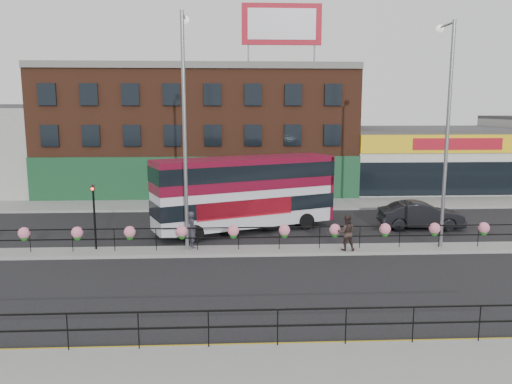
{
  "coord_description": "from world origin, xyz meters",
  "views": [
    {
      "loc": [
        -1.28,
        -23.66,
        6.97
      ],
      "look_at": [
        0.0,
        3.0,
        2.5
      ],
      "focal_mm": 35.0,
      "sensor_mm": 36.0,
      "label": 1
    }
  ],
  "objects_px": {
    "pedestrian_a": "(192,230)",
    "lamp_column_west": "(185,111)",
    "pedestrian_b": "(346,232)",
    "lamp_column_east": "(446,116)",
    "double_decker_bus": "(246,186)",
    "car": "(421,215)"
  },
  "relations": [
    {
      "from": "pedestrian_a",
      "to": "lamp_column_west",
      "type": "height_order",
      "value": "lamp_column_west"
    },
    {
      "from": "pedestrian_b",
      "to": "lamp_column_east",
      "type": "relative_size",
      "value": 0.16
    },
    {
      "from": "double_decker_bus",
      "to": "lamp_column_east",
      "type": "bearing_deg",
      "value": -22.67
    },
    {
      "from": "pedestrian_b",
      "to": "lamp_column_east",
      "type": "xyz_separation_m",
      "value": [
        4.9,
        0.74,
        5.61
      ]
    },
    {
      "from": "double_decker_bus",
      "to": "pedestrian_a",
      "type": "distance_m",
      "value": 5.04
    },
    {
      "from": "double_decker_bus",
      "to": "pedestrian_b",
      "type": "height_order",
      "value": "double_decker_bus"
    },
    {
      "from": "lamp_column_east",
      "to": "pedestrian_b",
      "type": "bearing_deg",
      "value": -171.45
    },
    {
      "from": "car",
      "to": "pedestrian_a",
      "type": "bearing_deg",
      "value": 110.55
    },
    {
      "from": "car",
      "to": "pedestrian_a",
      "type": "relative_size",
      "value": 2.68
    },
    {
      "from": "car",
      "to": "pedestrian_b",
      "type": "height_order",
      "value": "pedestrian_b"
    },
    {
      "from": "pedestrian_a",
      "to": "car",
      "type": "bearing_deg",
      "value": -97.61
    },
    {
      "from": "car",
      "to": "lamp_column_west",
      "type": "distance_m",
      "value": 15.14
    },
    {
      "from": "double_decker_bus",
      "to": "pedestrian_b",
      "type": "bearing_deg",
      "value": -45.02
    },
    {
      "from": "car",
      "to": "lamp_column_east",
      "type": "distance_m",
      "value": 7.17
    },
    {
      "from": "pedestrian_a",
      "to": "lamp_column_east",
      "type": "height_order",
      "value": "lamp_column_east"
    },
    {
      "from": "lamp_column_east",
      "to": "double_decker_bus",
      "type": "bearing_deg",
      "value": 157.33
    },
    {
      "from": "double_decker_bus",
      "to": "pedestrian_a",
      "type": "relative_size",
      "value": 5.82
    },
    {
      "from": "car",
      "to": "pedestrian_b",
      "type": "xyz_separation_m",
      "value": [
        -5.53,
        -4.84,
        0.24
      ]
    },
    {
      "from": "car",
      "to": "pedestrian_a",
      "type": "distance_m",
      "value": 13.66
    },
    {
      "from": "double_decker_bus",
      "to": "pedestrian_a",
      "type": "xyz_separation_m",
      "value": [
        -2.76,
        -3.93,
        -1.54
      ]
    },
    {
      "from": "pedestrian_a",
      "to": "pedestrian_b",
      "type": "height_order",
      "value": "pedestrian_a"
    },
    {
      "from": "double_decker_bus",
      "to": "pedestrian_b",
      "type": "xyz_separation_m",
      "value": [
        4.77,
        -4.77,
        -1.57
      ]
    }
  ]
}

